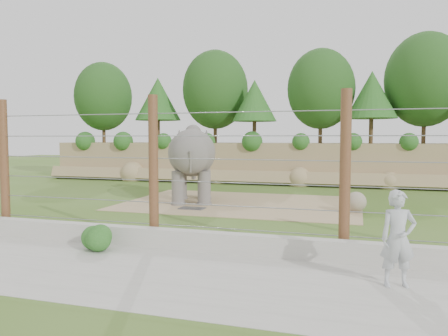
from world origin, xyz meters
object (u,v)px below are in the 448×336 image
(barrier_fence, at_px, (154,169))
(elephant, at_px, (192,164))
(stone_ball, at_px, (356,202))
(zookeeper, at_px, (398,239))

(barrier_fence, bearing_deg, elephant, 103.32)
(stone_ball, distance_m, zookeeper, 8.52)
(barrier_fence, relative_size, zookeeper, 10.92)
(elephant, bearing_deg, barrier_fence, -95.91)
(stone_ball, xyz_separation_m, zookeeper, (0.79, -8.47, 0.53))
(elephant, distance_m, stone_ball, 7.13)
(elephant, distance_m, zookeeper, 12.03)
(stone_ball, xyz_separation_m, barrier_fence, (-5.26, -6.58, 1.59))
(elephant, relative_size, barrier_fence, 0.21)
(zookeeper, bearing_deg, stone_ball, 79.30)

